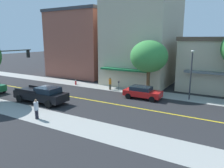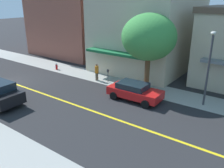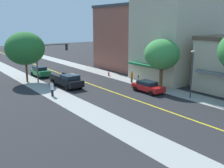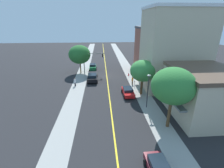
{
  "view_description": "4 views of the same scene",
  "coord_description": "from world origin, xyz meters",
  "px_view_note": "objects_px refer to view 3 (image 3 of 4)",
  "views": [
    {
      "loc": [
        18.88,
        20.91,
        6.77
      ],
      "look_at": [
        0.94,
        10.49,
        2.37
      ],
      "focal_mm": 34.41,
      "sensor_mm": 36.0,
      "label": 1
    },
    {
      "loc": [
        11.54,
        20.74,
        7.69
      ],
      "look_at": [
        -0.6,
        11.86,
        2.18
      ],
      "focal_mm": 37.86,
      "sensor_mm": 36.0,
      "label": 2
    },
    {
      "loc": [
        19.21,
        35.56,
        8.63
      ],
      "look_at": [
        2.24,
        12.13,
        1.89
      ],
      "focal_mm": 42.51,
      "sensor_mm": 36.0,
      "label": 3
    },
    {
      "loc": [
        1.38,
        39.24,
        13.04
      ],
      "look_at": [
        -0.47,
        12.69,
        2.63
      ],
      "focal_mm": 25.85,
      "sensor_mm": 36.0,
      "label": 4
    }
  ],
  "objects_px": {
    "pedestrian_white_shirt": "(52,89)",
    "fire_hydrant": "(109,74)",
    "street_tree_right_corner": "(162,54)",
    "black_pickup_truck": "(67,80)",
    "parking_meter": "(138,78)",
    "pedestrian_orange_shirt": "(132,77)",
    "traffic_light_mast": "(48,55)",
    "green_sedan_right_curb": "(40,71)",
    "street_tree_left_near": "(25,48)",
    "street_lamp": "(192,68)",
    "red_sedan_left_curb": "(148,86)"
  },
  "relations": [
    {
      "from": "green_sedan_right_curb",
      "to": "black_pickup_truck",
      "type": "xyz_separation_m",
      "value": [
        -0.28,
        9.12,
        0.09
      ]
    },
    {
      "from": "street_tree_left_near",
      "to": "green_sedan_right_curb",
      "type": "relative_size",
      "value": 1.76
    },
    {
      "from": "street_tree_right_corner",
      "to": "street_lamp",
      "type": "xyz_separation_m",
      "value": [
        0.34,
        5.1,
        -1.12
      ]
    },
    {
      "from": "street_tree_left_near",
      "to": "black_pickup_truck",
      "type": "height_order",
      "value": "street_tree_left_near"
    },
    {
      "from": "fire_hydrant",
      "to": "traffic_light_mast",
      "type": "distance_m",
      "value": 10.48
    },
    {
      "from": "fire_hydrant",
      "to": "street_lamp",
      "type": "bearing_deg",
      "value": 90.67
    },
    {
      "from": "parking_meter",
      "to": "pedestrian_white_shirt",
      "type": "relative_size",
      "value": 0.73
    },
    {
      "from": "street_tree_left_near",
      "to": "pedestrian_orange_shirt",
      "type": "relative_size",
      "value": 4.39
    },
    {
      "from": "black_pickup_truck",
      "to": "fire_hydrant",
      "type": "bearing_deg",
      "value": 106.1
    },
    {
      "from": "street_tree_right_corner",
      "to": "fire_hydrant",
      "type": "xyz_separation_m",
      "value": [
        0.53,
        -11.22,
        -4.26
      ]
    },
    {
      "from": "fire_hydrant",
      "to": "parking_meter",
      "type": "xyz_separation_m",
      "value": [
        -0.04,
        7.3,
        0.47
      ]
    },
    {
      "from": "street_tree_right_corner",
      "to": "fire_hydrant",
      "type": "distance_m",
      "value": 12.01
    },
    {
      "from": "street_tree_right_corner",
      "to": "traffic_light_mast",
      "type": "height_order",
      "value": "street_tree_right_corner"
    },
    {
      "from": "street_lamp",
      "to": "red_sedan_left_curb",
      "type": "relative_size",
      "value": 1.28
    },
    {
      "from": "green_sedan_right_curb",
      "to": "black_pickup_truck",
      "type": "distance_m",
      "value": 9.13
    },
    {
      "from": "traffic_light_mast",
      "to": "pedestrian_white_shirt",
      "type": "xyz_separation_m",
      "value": [
        2.99,
        8.12,
        -3.06
      ]
    },
    {
      "from": "traffic_light_mast",
      "to": "green_sedan_right_curb",
      "type": "distance_m",
      "value": 5.32
    },
    {
      "from": "green_sedan_right_curb",
      "to": "pedestrian_white_shirt",
      "type": "height_order",
      "value": "pedestrian_white_shirt"
    },
    {
      "from": "pedestrian_orange_shirt",
      "to": "pedestrian_white_shirt",
      "type": "relative_size",
      "value": 0.96
    },
    {
      "from": "parking_meter",
      "to": "pedestrian_orange_shirt",
      "type": "distance_m",
      "value": 1.21
    },
    {
      "from": "pedestrian_white_shirt",
      "to": "fire_hydrant",
      "type": "bearing_deg",
      "value": -37.67
    },
    {
      "from": "pedestrian_white_shirt",
      "to": "black_pickup_truck",
      "type": "bearing_deg",
      "value": -21.09
    },
    {
      "from": "traffic_light_mast",
      "to": "black_pickup_truck",
      "type": "xyz_separation_m",
      "value": [
        -0.57,
        4.85,
        -3.05
      ]
    },
    {
      "from": "fire_hydrant",
      "to": "pedestrian_orange_shirt",
      "type": "height_order",
      "value": "pedestrian_orange_shirt"
    },
    {
      "from": "red_sedan_left_curb",
      "to": "green_sedan_right_curb",
      "type": "distance_m",
      "value": 19.2
    },
    {
      "from": "street_tree_right_corner",
      "to": "black_pickup_truck",
      "type": "distance_m",
      "value": 13.24
    },
    {
      "from": "traffic_light_mast",
      "to": "pedestrian_white_shirt",
      "type": "relative_size",
      "value": 3.42
    },
    {
      "from": "traffic_light_mast",
      "to": "pedestrian_orange_shirt",
      "type": "xyz_separation_m",
      "value": [
        -9.44,
        8.07,
        -3.1
      ]
    },
    {
      "from": "fire_hydrant",
      "to": "pedestrian_orange_shirt",
      "type": "distance_m",
      "value": 6.14
    },
    {
      "from": "street_lamp",
      "to": "red_sedan_left_curb",
      "type": "distance_m",
      "value": 5.96
    },
    {
      "from": "red_sedan_left_curb",
      "to": "pedestrian_orange_shirt",
      "type": "bearing_deg",
      "value": 159.59
    },
    {
      "from": "parking_meter",
      "to": "traffic_light_mast",
      "type": "bearing_deg",
      "value": -43.71
    },
    {
      "from": "street_tree_left_near",
      "to": "street_tree_right_corner",
      "type": "xyz_separation_m",
      "value": [
        -13.01,
        14.53,
        -0.35
      ]
    },
    {
      "from": "fire_hydrant",
      "to": "pedestrian_orange_shirt",
      "type": "relative_size",
      "value": 0.44
    },
    {
      "from": "pedestrian_orange_shirt",
      "to": "pedestrian_white_shirt",
      "type": "distance_m",
      "value": 12.43
    },
    {
      "from": "pedestrian_orange_shirt",
      "to": "street_lamp",
      "type": "bearing_deg",
      "value": -117.0
    },
    {
      "from": "street_tree_left_near",
      "to": "fire_hydrant",
      "type": "xyz_separation_m",
      "value": [
        -12.47,
        3.31,
        -4.6
      ]
    },
    {
      "from": "street_tree_right_corner",
      "to": "pedestrian_orange_shirt",
      "type": "xyz_separation_m",
      "value": [
        0.74,
        -5.1,
        -3.74
      ]
    },
    {
      "from": "street_tree_left_near",
      "to": "black_pickup_truck",
      "type": "relative_size",
      "value": 1.18
    },
    {
      "from": "street_tree_left_near",
      "to": "street_tree_right_corner",
      "type": "bearing_deg",
      "value": 131.83
    },
    {
      "from": "street_tree_right_corner",
      "to": "fire_hydrant",
      "type": "relative_size",
      "value": 8.93
    },
    {
      "from": "street_tree_right_corner",
      "to": "green_sedan_right_curb",
      "type": "xyz_separation_m",
      "value": [
        9.88,
        -17.45,
        -3.79
      ]
    },
    {
      "from": "fire_hydrant",
      "to": "street_tree_right_corner",
      "type": "bearing_deg",
      "value": 92.71
    },
    {
      "from": "street_lamp",
      "to": "green_sedan_right_curb",
      "type": "relative_size",
      "value": 1.33
    },
    {
      "from": "green_sedan_right_curb",
      "to": "pedestrian_orange_shirt",
      "type": "height_order",
      "value": "pedestrian_orange_shirt"
    },
    {
      "from": "street_tree_right_corner",
      "to": "black_pickup_truck",
      "type": "height_order",
      "value": "street_tree_right_corner"
    },
    {
      "from": "street_lamp",
      "to": "street_tree_right_corner",
      "type": "bearing_deg",
      "value": -93.84
    },
    {
      "from": "parking_meter",
      "to": "green_sedan_right_curb",
      "type": "xyz_separation_m",
      "value": [
        9.39,
        -13.53,
        -0.0
      ]
    },
    {
      "from": "parking_meter",
      "to": "green_sedan_right_curb",
      "type": "height_order",
      "value": "green_sedan_right_curb"
    },
    {
      "from": "parking_meter",
      "to": "red_sedan_left_curb",
      "type": "xyz_separation_m",
      "value": [
        2.11,
        4.24,
        -0.09
      ]
    }
  ]
}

